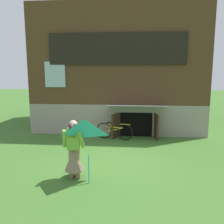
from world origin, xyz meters
TOP-DOWN VIEW (x-y plane):
  - ground_plane at (0.00, 0.00)m, footprint 60.00×60.00m
  - log_house at (0.00, 5.59)m, footprint 7.88×6.30m
  - person at (-0.80, -1.36)m, footprint 0.61×0.52m
  - kite at (-0.40, -1.89)m, footprint 1.02×0.97m
  - bicycle_yellow at (-0.05, 2.42)m, footprint 1.57×0.40m

SIDE VIEW (x-z plane):
  - ground_plane at x=0.00m, z-range 0.00..0.00m
  - bicycle_yellow at x=-0.05m, z-range -0.01..0.72m
  - person at x=-0.80m, z-range -0.13..1.45m
  - kite at x=-0.40m, z-range 0.49..2.12m
  - log_house at x=0.00m, z-range 0.00..5.75m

